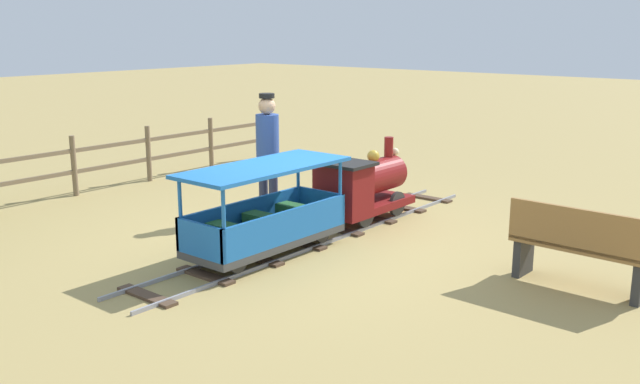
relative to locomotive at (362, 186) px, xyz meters
The scene contains 7 objects.
ground_plane 1.28m from the locomotive, 90.00° to the right, with size 60.00×60.00×0.00m, color #A38C51.
track 0.98m from the locomotive, 90.00° to the right, with size 0.74×5.70×0.04m.
locomotive is the anchor object (origin of this frame).
passenger_car 1.76m from the locomotive, 90.00° to the right, with size 0.80×2.00×0.97m.
conductor_person 1.34m from the locomotive, 155.34° to the right, with size 0.30×0.30×1.62m.
park_bench 3.04m from the locomotive, 11.08° to the right, with size 1.31×0.43×0.82m.
fence_section 4.23m from the locomotive, 168.32° to the right, with size 0.08×6.78×0.90m.
Camera 1 is at (5.14, -5.84, 2.44)m, focal length 39.41 mm.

